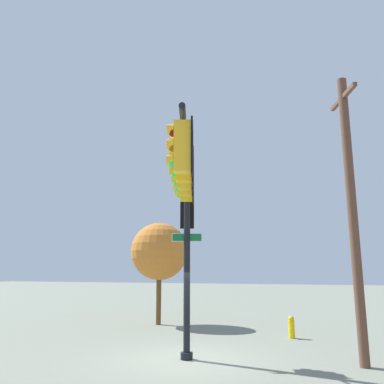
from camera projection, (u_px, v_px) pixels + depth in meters
name	position (u px, v px, depth m)	size (l,w,h in m)	color
ground_plane	(187.00, 360.00, 11.28)	(120.00, 120.00, 0.00)	gray
signal_pole_assembly	(185.00, 191.00, 10.54)	(5.19, 1.95, 6.40)	black
utility_pole	(352.00, 208.00, 11.20)	(1.75, 0.66, 8.38)	brown
fire_hydrant	(292.00, 327.00, 14.81)	(0.33, 0.24, 0.83)	yellow
tree_near	(159.00, 251.00, 19.08)	(2.81, 2.81, 4.87)	brown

